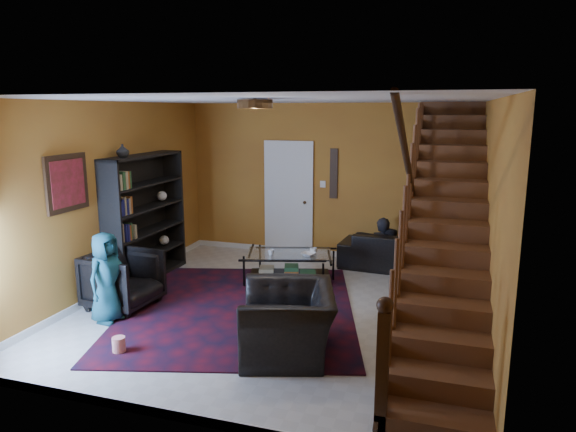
{
  "coord_description": "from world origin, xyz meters",
  "views": [
    {
      "loc": [
        2.11,
        -6.3,
        2.67
      ],
      "look_at": [
        0.01,
        0.4,
        1.22
      ],
      "focal_mm": 32.0,
      "sensor_mm": 36.0,
      "label": 1
    }
  ],
  "objects_px": {
    "sofa": "(405,252)",
    "armchair_right": "(288,321)",
    "armchair_left": "(123,280)",
    "coffee_table": "(289,266)",
    "bookshelf": "(146,220)"
  },
  "relations": [
    {
      "from": "sofa",
      "to": "coffee_table",
      "type": "distance_m",
      "value": 2.09
    },
    {
      "from": "sofa",
      "to": "armchair_right",
      "type": "bearing_deg",
      "value": 79.1
    },
    {
      "from": "bookshelf",
      "to": "armchair_right",
      "type": "distance_m",
      "value": 3.49
    },
    {
      "from": "bookshelf",
      "to": "coffee_table",
      "type": "distance_m",
      "value": 2.38
    },
    {
      "from": "bookshelf",
      "to": "sofa",
      "type": "bearing_deg",
      "value": 23.53
    },
    {
      "from": "armchair_left",
      "to": "coffee_table",
      "type": "relative_size",
      "value": 0.59
    },
    {
      "from": "armchair_right",
      "to": "coffee_table",
      "type": "bearing_deg",
      "value": 179.77
    },
    {
      "from": "sofa",
      "to": "armchair_left",
      "type": "height_order",
      "value": "armchair_left"
    },
    {
      "from": "bookshelf",
      "to": "armchair_left",
      "type": "distance_m",
      "value": 1.36
    },
    {
      "from": "armchair_right",
      "to": "sofa",
      "type": "bearing_deg",
      "value": 147.41
    },
    {
      "from": "armchair_right",
      "to": "coffee_table",
      "type": "xyz_separation_m",
      "value": [
        -0.68,
        2.24,
        -0.08
      ]
    },
    {
      "from": "armchair_right",
      "to": "bookshelf",
      "type": "bearing_deg",
      "value": -138.89
    },
    {
      "from": "sofa",
      "to": "bookshelf",
      "type": "bearing_deg",
      "value": 28.2
    },
    {
      "from": "sofa",
      "to": "armchair_left",
      "type": "relative_size",
      "value": 2.51
    },
    {
      "from": "sofa",
      "to": "armchair_right",
      "type": "xyz_separation_m",
      "value": [
        -0.98,
        -3.52,
        0.06
      ]
    }
  ]
}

